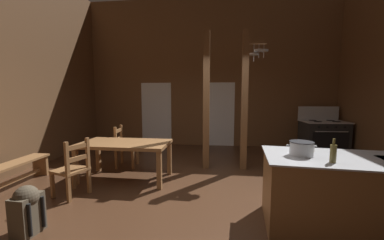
% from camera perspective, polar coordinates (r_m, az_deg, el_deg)
% --- Properties ---
extents(ground_plane, '(8.61, 8.46, 0.10)m').
position_cam_1_polar(ground_plane, '(4.02, 2.02, -18.85)').
color(ground_plane, '#422819').
extents(wall_back, '(8.61, 0.14, 4.68)m').
position_cam_1_polar(wall_back, '(7.56, 4.38, 11.44)').
color(wall_back, brown).
rests_on(wall_back, ground_plane).
extents(glazed_door_back_left, '(1.00, 0.01, 2.05)m').
position_cam_1_polar(glazed_door_back_left, '(7.75, -8.83, 1.52)').
color(glazed_door_back_left, white).
rests_on(glazed_door_back_left, ground_plane).
extents(glazed_panel_back_right, '(0.84, 0.01, 2.05)m').
position_cam_1_polar(glazed_panel_back_right, '(7.48, 7.26, 1.38)').
color(glazed_panel_back_right, white).
rests_on(glazed_panel_back_right, ground_plane).
extents(kitchen_island, '(2.24, 1.17, 0.92)m').
position_cam_1_polar(kitchen_island, '(3.49, 35.99, -15.01)').
color(kitchen_island, olive).
rests_on(kitchen_island, ground_plane).
extents(stove_range, '(1.18, 0.87, 1.32)m').
position_cam_1_polar(stove_range, '(7.40, 29.79, -3.69)').
color(stove_range, '#252525').
rests_on(stove_range, ground_plane).
extents(support_post_with_pot_rack, '(0.54, 0.20, 3.03)m').
position_cam_1_polar(support_post_with_pot_rack, '(5.15, 13.20, 5.80)').
color(support_post_with_pot_rack, brown).
rests_on(support_post_with_pot_rack, ground_plane).
extents(support_post_center, '(0.14, 0.14, 3.03)m').
position_cam_1_polar(support_post_center, '(5.10, 3.58, 4.68)').
color(support_post_center, brown).
rests_on(support_post_center, ground_plane).
extents(dining_table, '(1.72, 0.93, 0.74)m').
position_cam_1_polar(dining_table, '(4.68, -16.32, -6.38)').
color(dining_table, olive).
rests_on(dining_table, ground_plane).
extents(ladderback_chair_near_window, '(0.47, 0.47, 0.95)m').
position_cam_1_polar(ladderback_chair_near_window, '(5.54, -16.39, -6.53)').
color(ladderback_chair_near_window, olive).
rests_on(ladderback_chair_near_window, ground_plane).
extents(ladderback_chair_by_post, '(0.56, 0.56, 0.95)m').
position_cam_1_polar(ladderback_chair_by_post, '(4.28, -27.54, -10.79)').
color(ladderback_chair_by_post, olive).
rests_on(ladderback_chair_by_post, ground_plane).
extents(bench_along_left_wall, '(0.37, 1.70, 0.44)m').
position_cam_1_polar(bench_along_left_wall, '(5.19, -39.18, -10.16)').
color(bench_along_left_wall, olive).
rests_on(bench_along_left_wall, ground_plane).
extents(backpack, '(0.32, 0.33, 0.60)m').
position_cam_1_polar(backpack, '(3.50, -35.80, -17.45)').
color(backpack, '#4C4233').
rests_on(backpack, ground_plane).
extents(stockpot_on_counter, '(0.35, 0.28, 0.17)m').
position_cam_1_polar(stockpot_on_counter, '(3.12, 25.53, -6.41)').
color(stockpot_on_counter, '#B7BABF').
rests_on(stockpot_on_counter, kitchen_island).
extents(mixing_bowl_on_counter, '(0.24, 0.24, 0.08)m').
position_cam_1_polar(mixing_bowl_on_counter, '(3.38, 26.15, -6.28)').
color(mixing_bowl_on_counter, silver).
rests_on(mixing_bowl_on_counter, kitchen_island).
extents(bottle_tall_on_counter, '(0.07, 0.07, 0.27)m').
position_cam_1_polar(bottle_tall_on_counter, '(2.96, 31.66, -7.02)').
color(bottle_tall_on_counter, brown).
rests_on(bottle_tall_on_counter, kitchen_island).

